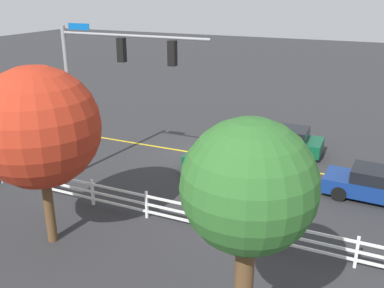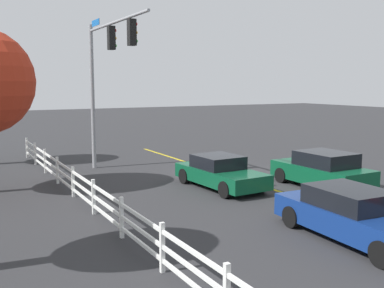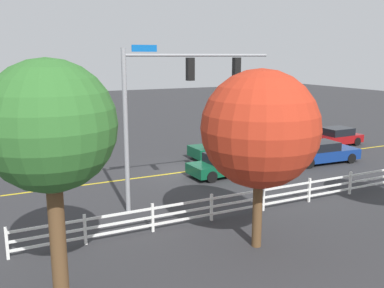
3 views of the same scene
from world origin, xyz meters
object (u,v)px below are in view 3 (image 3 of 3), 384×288
(tree_0, at_px, (50,128))
(tree_1, at_px, (260,129))
(car_0, at_px, (335,137))
(car_2, at_px, (321,153))
(car_1, at_px, (222,148))
(car_3, at_px, (225,165))

(tree_0, bearing_deg, tree_1, -176.73)
(car_0, relative_size, tree_0, 0.64)
(car_0, bearing_deg, car_2, 35.86)
(car_1, distance_m, tree_1, 13.85)
(tree_0, relative_size, tree_1, 1.06)
(car_0, bearing_deg, tree_1, 36.09)
(car_1, height_order, tree_0, tree_0)
(tree_1, bearing_deg, car_1, -114.63)
(car_1, bearing_deg, tree_1, 64.54)
(car_1, distance_m, tree_0, 18.17)
(car_1, height_order, tree_1, tree_1)
(car_2, distance_m, car_3, 7.00)
(car_3, bearing_deg, car_1, 59.91)
(tree_1, bearing_deg, car_2, -142.27)
(tree_1, bearing_deg, car_0, -142.37)
(car_2, height_order, tree_1, tree_1)
(car_2, distance_m, tree_0, 19.98)
(car_2, relative_size, tree_1, 0.77)
(tree_0, bearing_deg, car_3, -139.98)
(car_0, bearing_deg, car_1, -3.14)
(car_1, xyz_separation_m, tree_1, (5.58, 12.16, 3.56))
(car_0, relative_size, car_2, 0.88)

